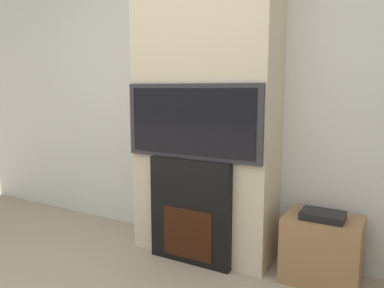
# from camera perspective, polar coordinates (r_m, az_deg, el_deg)

# --- Properties ---
(wall_back) EXTENTS (6.00, 0.06, 2.70)m
(wall_back) POSITION_cam_1_polar(r_m,az_deg,el_deg) (3.12, 3.99, 8.98)
(wall_back) COLOR silver
(wall_back) RESTS_ON ground_plane
(chimney_breast) EXTENTS (1.13, 0.40, 2.70)m
(chimney_breast) POSITION_cam_1_polar(r_m,az_deg,el_deg) (2.91, 1.99, 9.04)
(chimney_breast) COLOR beige
(chimney_breast) RESTS_ON ground_plane
(fireplace) EXTENTS (0.66, 0.15, 0.80)m
(fireplace) POSITION_cam_1_polar(r_m,az_deg,el_deg) (2.89, -0.01, -10.16)
(fireplace) COLOR black
(fireplace) RESTS_ON ground_plane
(television) EXTENTS (1.10, 0.07, 0.55)m
(television) POSITION_cam_1_polar(r_m,az_deg,el_deg) (2.74, -0.03, 3.42)
(television) COLOR #2D2D33
(television) RESTS_ON fireplace
(media_stand) EXTENTS (0.51, 0.36, 0.51)m
(media_stand) POSITION_cam_1_polar(r_m,az_deg,el_deg) (2.81, 19.19, -14.77)
(media_stand) COLOR #997047
(media_stand) RESTS_ON ground_plane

